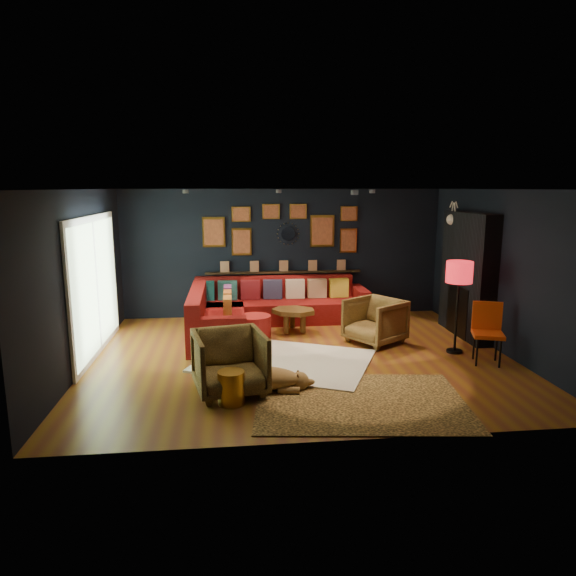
{
  "coord_description": "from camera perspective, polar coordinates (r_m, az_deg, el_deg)",
  "views": [
    {
      "loc": [
        -1.07,
        -7.66,
        2.63
      ],
      "look_at": [
        -0.18,
        0.3,
        1.05
      ],
      "focal_mm": 32.0,
      "sensor_mm": 36.0,
      "label": 1
    }
  ],
  "objects": [
    {
      "name": "dog",
      "position": [
        6.83,
        -2.79,
        -9.53
      ],
      "size": [
        1.38,
        0.82,
        0.41
      ],
      "primitive_type": null,
      "rotation": [
        0.0,
        0.0,
        -0.15
      ],
      "color": "#A27F46",
      "rests_on": "leopard_rug"
    },
    {
      "name": "gallery_wall",
      "position": [
        10.46,
        -0.59,
        6.62
      ],
      "size": [
        3.15,
        0.04,
        1.02
      ],
      "color": "gold",
      "rests_on": "room_walls"
    },
    {
      "name": "coffee_table",
      "position": [
        9.4,
        0.63,
        -2.85
      ],
      "size": [
        0.97,
        0.83,
        0.41
      ],
      "rotation": [
        0.0,
        0.0,
        -0.31
      ],
      "color": "brown",
      "rests_on": "shag_rug"
    },
    {
      "name": "sectional",
      "position": [
        9.75,
        -3.55,
        -2.58
      ],
      "size": [
        3.41,
        2.69,
        0.86
      ],
      "color": "maroon",
      "rests_on": "ground"
    },
    {
      "name": "pouf",
      "position": [
        9.11,
        -3.71,
        -4.23
      ],
      "size": [
        0.57,
        0.57,
        0.37
      ],
      "primitive_type": "cylinder",
      "color": "maroon",
      "rests_on": "shag_rug"
    },
    {
      "name": "armchair_left",
      "position": [
        6.7,
        -6.48,
        -7.91
      ],
      "size": [
        1.03,
        0.98,
        0.9
      ],
      "primitive_type": "imported",
      "rotation": [
        0.0,
        0.0,
        0.21
      ],
      "color": "#B58840",
      "rests_on": "ground"
    },
    {
      "name": "floor_lamp",
      "position": [
        8.51,
        18.48,
        1.21
      ],
      "size": [
        0.41,
        0.41,
        1.49
      ],
      "color": "black",
      "rests_on": "ground"
    },
    {
      "name": "armchair_right",
      "position": [
        8.88,
        9.64,
        -3.41
      ],
      "size": [
        1.1,
        1.11,
        0.85
      ],
      "primitive_type": "imported",
      "rotation": [
        0.0,
        0.0,
        -0.99
      ],
      "color": "#B58840",
      "rests_on": "ground"
    },
    {
      "name": "orange_chair",
      "position": [
        8.36,
        21.28,
        -4.1
      ],
      "size": [
        0.55,
        0.55,
        0.92
      ],
      "rotation": [
        0.0,
        0.0,
        -0.32
      ],
      "color": "black",
      "rests_on": "ground"
    },
    {
      "name": "shag_rug",
      "position": [
        7.94,
        -0.35,
        -8.08
      ],
      "size": [
        3.03,
        2.7,
        0.03
      ],
      "primitive_type": "cube",
      "rotation": [
        0.0,
        0.0,
        -0.43
      ],
      "color": "white",
      "rests_on": "ground"
    },
    {
      "name": "ceiling_spots",
      "position": [
        8.53,
        0.82,
        10.66
      ],
      "size": [
        3.3,
        2.5,
        0.06
      ],
      "color": "black",
      "rests_on": "room_walls"
    },
    {
      "name": "floor",
      "position": [
        8.17,
        1.48,
        -7.66
      ],
      "size": [
        6.5,
        6.5,
        0.0
      ],
      "primitive_type": "plane",
      "color": "brown",
      "rests_on": "ground"
    },
    {
      "name": "fireplace",
      "position": [
        9.65,
        19.26,
        0.91
      ],
      "size": [
        0.31,
        1.6,
        2.2
      ],
      "color": "black",
      "rests_on": "ground"
    },
    {
      "name": "gold_stool",
      "position": [
        6.46,
        -6.32,
        -10.94
      ],
      "size": [
        0.33,
        0.33,
        0.42
      ],
      "primitive_type": "cylinder",
      "color": "gold",
      "rests_on": "ground"
    },
    {
      "name": "deer_head",
      "position": [
        10.0,
        18.64,
        7.24
      ],
      "size": [
        0.5,
        0.28,
        0.45
      ],
      "color": "white",
      "rests_on": "fireplace"
    },
    {
      "name": "sunburst_mirror",
      "position": [
        10.48,
        0.03,
        6.04
      ],
      "size": [
        0.47,
        0.16,
        0.47
      ],
      "color": "silver",
      "rests_on": "room_walls"
    },
    {
      "name": "room_walls",
      "position": [
        7.8,
        1.54,
        3.5
      ],
      "size": [
        6.5,
        6.5,
        6.5
      ],
      "color": "black",
      "rests_on": "ground"
    },
    {
      "name": "sliding_door",
      "position": [
        8.67,
        -20.63,
        0.25
      ],
      "size": [
        0.06,
        2.8,
        2.2
      ],
      "color": "white",
      "rests_on": "ground"
    },
    {
      "name": "leopard_rug",
      "position": [
        6.6,
        8.07,
        -12.37
      ],
      "size": [
        2.78,
        2.14,
        0.01
      ],
      "primitive_type": "cube",
      "rotation": [
        0.0,
        0.0,
        -0.12
      ],
      "color": "tan",
      "rests_on": "ground"
    },
    {
      "name": "ledge",
      "position": [
        10.53,
        -0.49,
        1.78
      ],
      "size": [
        3.2,
        0.12,
        0.04
      ],
      "primitive_type": "cube",
      "color": "black",
      "rests_on": "room_walls"
    }
  ]
}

